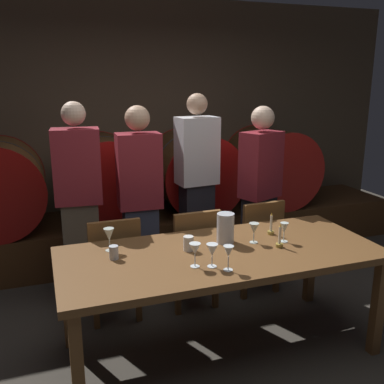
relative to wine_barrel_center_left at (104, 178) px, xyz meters
name	(u,v)px	position (x,y,z in m)	size (l,w,h in m)	color
ground_plane	(220,357)	(0.47, -2.06, -0.89)	(8.50, 8.50, 0.00)	#3F3A33
back_wall	(135,124)	(0.47, 0.55, 0.50)	(6.54, 0.24, 2.79)	brown
barrel_shelf	(149,233)	(0.47, 0.00, -0.67)	(5.88, 0.90, 0.45)	#4C2D16
wine_barrel_center_left	(104,178)	(0.00, 0.00, 0.00)	(0.90, 0.90, 0.90)	#513319
wine_barrel_center_right	(193,172)	(1.00, 0.00, 0.00)	(0.90, 0.90, 0.90)	#513319
wine_barrel_far_right	(270,166)	(1.99, 0.00, 0.00)	(0.90, 0.90, 0.90)	#513319
dining_table	(221,261)	(0.51, -1.97, -0.20)	(2.22, 0.94, 0.77)	brown
chair_left	(114,263)	(-0.13, -1.29, -0.40)	(0.40, 0.40, 0.88)	brown
chair_center	(193,253)	(0.54, -1.30, -0.40)	(0.41, 0.41, 0.88)	brown
chair_right	(256,241)	(1.17, -1.24, -0.40)	(0.43, 0.43, 0.88)	brown
guest_far_left	(80,204)	(-0.34, -0.91, 0.00)	(0.40, 0.28, 1.75)	brown
guest_center_left	(140,199)	(0.19, -0.86, -0.02)	(0.39, 0.26, 1.70)	#33384C
guest_center_right	(197,185)	(0.80, -0.68, 0.02)	(0.40, 0.28, 1.79)	black
guest_far_right	(260,192)	(1.34, -0.95, -0.03)	(0.44, 0.37, 1.68)	black
candle_left	(280,241)	(0.92, -2.03, -0.08)	(0.05, 0.05, 0.17)	olive
candle_right	(271,228)	(1.00, -1.79, -0.08)	(0.05, 0.05, 0.18)	olive
pitcher	(225,228)	(0.60, -1.82, -0.02)	(0.13, 0.13, 0.22)	silver
wine_glass_far_left	(109,235)	(-0.22, -1.70, -0.01)	(0.07, 0.07, 0.16)	silver
wine_glass_left	(195,250)	(0.25, -2.15, -0.01)	(0.07, 0.07, 0.16)	white
wine_glass_center_left	(212,251)	(0.35, -2.18, -0.02)	(0.07, 0.07, 0.15)	white
wine_glass_center_right	(228,252)	(0.43, -2.26, -0.01)	(0.07, 0.07, 0.16)	white
wine_glass_right	(254,229)	(0.79, -1.90, -0.02)	(0.07, 0.07, 0.15)	silver
wine_glass_far_right	(284,229)	(1.01, -1.95, -0.02)	(0.06, 0.06, 0.14)	silver
cup_left	(114,252)	(-0.21, -1.86, -0.08)	(0.06, 0.06, 0.09)	silver
cup_right	(188,243)	(0.30, -1.88, -0.07)	(0.07, 0.07, 0.10)	white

